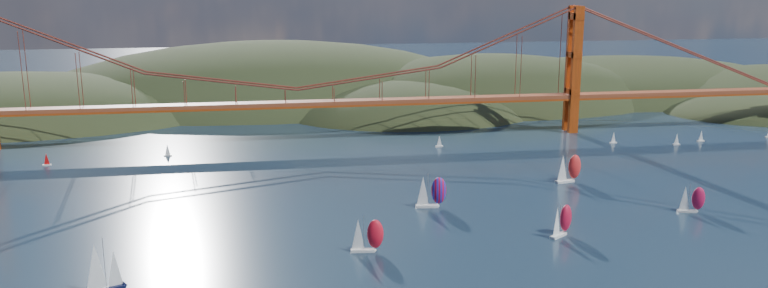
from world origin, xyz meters
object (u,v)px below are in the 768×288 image
racer_2 (691,199)px  racer_3 (568,168)px  racer_1 (561,220)px  racer_0 (366,235)px  sloop_navy (101,268)px  racer_rwb (430,191)px

racer_2 → racer_3: size_ratio=0.83×
racer_1 → racer_2: size_ratio=1.08×
racer_0 → sloop_navy: bearing=-160.0°
racer_1 → racer_3: size_ratio=0.90×
racer_2 → racer_rwb: racer_rwb is taller
racer_0 → racer_3: size_ratio=0.91×
sloop_navy → racer_2: 162.48m
racer_0 → racer_rwb: 41.11m
sloop_navy → racer_rwb: bearing=7.1°
racer_0 → racer_1: size_ratio=1.02×
sloop_navy → racer_0: sloop_navy is taller
racer_rwb → racer_0: bearing=-120.2°
racer_0 → racer_2: racer_0 is taller
racer_0 → racer_1: bearing=9.6°
racer_2 → racer_3: 43.04m
racer_2 → racer_0: bearing=-157.9°
sloop_navy → racer_0: 62.61m
sloop_navy → racer_3: bearing=3.8°
racer_1 → racer_rwb: (-28.84, 30.29, 0.54)m
racer_2 → sloop_navy: bearing=-156.3°
racer_rwb → sloop_navy: bearing=-144.8°
sloop_navy → racer_1: bearing=-13.6°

